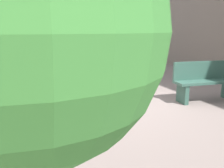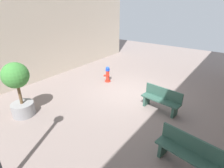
# 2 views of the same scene
# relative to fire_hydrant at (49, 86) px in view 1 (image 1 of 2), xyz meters

# --- Properties ---
(ground_plane) EXTENTS (23.40, 23.40, 0.00)m
(ground_plane) POSITION_rel_fire_hydrant_xyz_m (-1.66, 0.50, -0.44)
(ground_plane) COLOR gray
(fire_hydrant) EXTENTS (0.39, 0.38, 0.88)m
(fire_hydrant) POSITION_rel_fire_hydrant_xyz_m (0.00, 0.00, 0.00)
(fire_hydrant) COLOR red
(fire_hydrant) RESTS_ON ground_plane
(bench_near) EXTENTS (1.65, 0.63, 0.95)m
(bench_near) POSITION_rel_fire_hydrant_xyz_m (-3.57, 1.03, 0.05)
(bench_near) COLOR #33594C
(bench_near) RESTS_ON ground_plane
(planter_tree) EXTENTS (0.95, 0.95, 2.16)m
(planter_tree) POSITION_rel_fire_hydrant_xyz_m (0.64, 4.61, 0.81)
(planter_tree) COLOR gray
(planter_tree) RESTS_ON ground_plane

